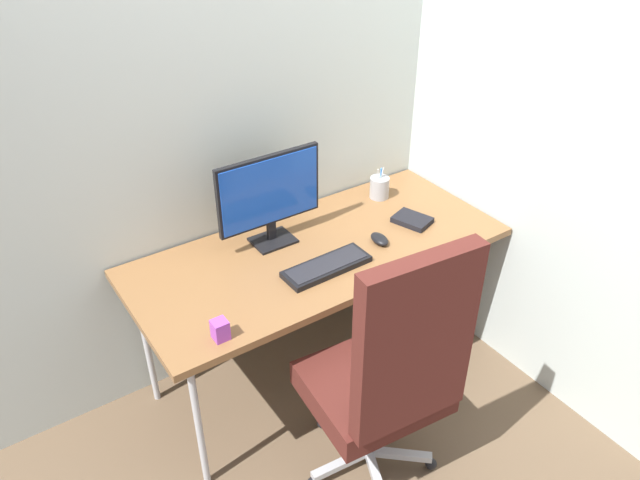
% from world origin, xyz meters
% --- Properties ---
extents(ground_plane, '(8.00, 8.00, 0.00)m').
position_xyz_m(ground_plane, '(0.00, 0.00, 0.00)').
color(ground_plane, brown).
extents(wall_back, '(3.14, 0.04, 2.80)m').
position_xyz_m(wall_back, '(0.00, 0.40, 1.40)').
color(wall_back, '#B7C1BC').
rests_on(wall_back, ground_plane).
extents(wall_side_right, '(0.04, 2.20, 2.80)m').
position_xyz_m(wall_side_right, '(0.87, -0.21, 1.40)').
color(wall_side_right, '#B7C1BC').
rests_on(wall_side_right, ground_plane).
extents(desk, '(1.67, 0.73, 0.74)m').
position_xyz_m(desk, '(0.00, 0.00, 0.70)').
color(desk, brown).
rests_on(desk, ground_plane).
extents(office_chair, '(0.56, 0.57, 1.21)m').
position_xyz_m(office_chair, '(-0.14, -0.67, 0.61)').
color(office_chair, black).
rests_on(office_chair, ground_plane).
extents(monitor, '(0.49, 0.15, 0.42)m').
position_xyz_m(monitor, '(-0.14, 0.17, 0.97)').
color(monitor, black).
rests_on(monitor, desk).
extents(keyboard, '(0.39, 0.14, 0.03)m').
position_xyz_m(keyboard, '(-0.06, -0.15, 0.75)').
color(keyboard, black).
rests_on(keyboard, desk).
extents(mouse, '(0.07, 0.11, 0.04)m').
position_xyz_m(mouse, '(0.25, -0.11, 0.76)').
color(mouse, black).
rests_on(mouse, desk).
extents(pen_holder, '(0.10, 0.10, 0.16)m').
position_xyz_m(pen_holder, '(0.51, 0.21, 0.79)').
color(pen_holder, '#9EA0A5').
rests_on(pen_holder, desk).
extents(notebook, '(0.17, 0.20, 0.03)m').
position_xyz_m(notebook, '(0.49, -0.06, 0.75)').
color(notebook, black).
rests_on(notebook, desk).
extents(desk_clamp_accessory, '(0.06, 0.06, 0.08)m').
position_xyz_m(desk_clamp_accessory, '(-0.62, -0.28, 0.78)').
color(desk_clamp_accessory, purple).
rests_on(desk_clamp_accessory, desk).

